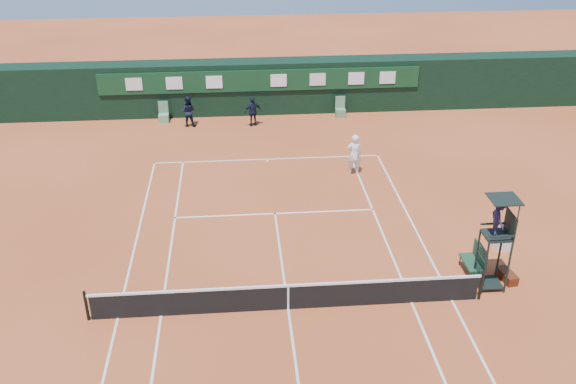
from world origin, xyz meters
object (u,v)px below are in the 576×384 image
object	(u,v)px
umpire_chair	(498,225)
cooler	(502,240)
tennis_net	(288,296)
player_bench	(476,259)
player	(354,154)

from	to	relation	value
umpire_chair	cooler	size ratio (longest dim) A/B	5.30
tennis_net	umpire_chair	size ratio (longest dim) A/B	3.77
tennis_net	player_bench	distance (m)	6.90
player	tennis_net	bearing A→B (deg)	67.32
umpire_chair	player	bearing A→B (deg)	108.18
umpire_chair	player_bench	world-z (taller)	umpire_chair
tennis_net	cooler	world-z (taller)	tennis_net
tennis_net	player	bearing A→B (deg)	68.47
player_bench	player	distance (m)	8.93
umpire_chair	player	world-z (taller)	umpire_chair
umpire_chair	player	xyz separation A→B (m)	(-3.04, 9.27, -1.48)
cooler	tennis_net	bearing A→B (deg)	-160.01
tennis_net	player_bench	xyz separation A→B (m)	(6.74, 1.48, 0.09)
tennis_net	player_bench	world-z (taller)	same
cooler	umpire_chair	bearing A→B (deg)	-120.39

